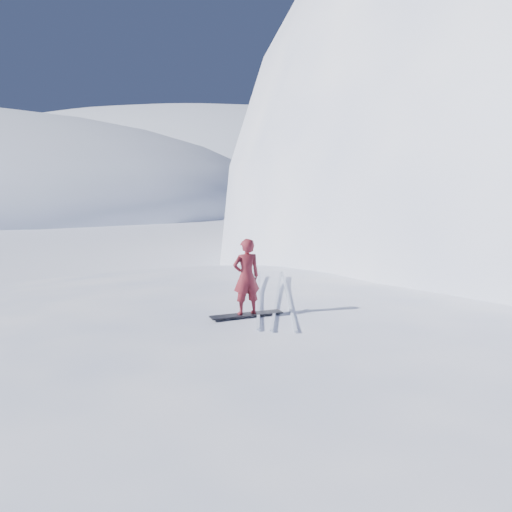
% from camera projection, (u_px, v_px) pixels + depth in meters
% --- Properties ---
extents(ground, '(400.00, 400.00, 0.00)m').
position_uv_depth(ground, '(323.00, 486.00, 9.87)').
color(ground, white).
rests_on(ground, ground).
extents(near_ridge, '(36.00, 28.00, 4.80)m').
position_uv_depth(near_ridge, '(380.00, 417.00, 12.58)').
color(near_ridge, white).
rests_on(near_ridge, ground).
extents(far_ridge_c, '(140.00, 90.00, 36.00)m').
position_uv_depth(far_ridge_c, '(183.00, 191.00, 124.22)').
color(far_ridge_c, white).
rests_on(far_ridge_c, ground).
extents(wind_bumps, '(16.00, 14.40, 1.00)m').
position_uv_depth(wind_bumps, '(306.00, 429.00, 12.03)').
color(wind_bumps, white).
rests_on(wind_bumps, ground).
extents(snowboard, '(1.47, 1.09, 0.03)m').
position_uv_depth(snowboard, '(246.00, 315.00, 11.94)').
color(snowboard, black).
rests_on(snowboard, near_ridge).
extents(snowboarder, '(0.69, 0.63, 1.59)m').
position_uv_depth(snowboarder, '(246.00, 277.00, 11.81)').
color(snowboarder, maroon).
rests_on(snowboarder, snowboard).
extents(board_tracks, '(1.93, 5.96, 0.04)m').
position_uv_depth(board_tracks, '(275.00, 294.00, 13.76)').
color(board_tracks, silver).
rests_on(board_tracks, ground).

